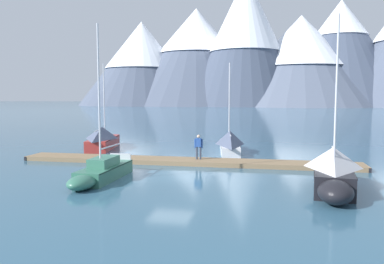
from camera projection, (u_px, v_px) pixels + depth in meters
The scene contains 12 objects.
ground_plane at pixel (171, 175), 22.20m from camera, with size 700.00×700.00×0.00m, color #335B75.
mountain_west_summit at pixel (142, 61), 213.19m from camera, with size 70.13×70.13×46.51m.
mountain_central_massif at pixel (196, 55), 215.16m from camera, with size 89.54×89.54×54.28m.
mountain_shoulder_ridge at pixel (245, 36), 192.66m from camera, with size 59.90×59.90×65.91m.
mountain_east_summit at pixel (301, 58), 194.82m from camera, with size 84.36×84.36×46.16m.
mountain_rear_spur at pixel (340, 52), 195.83m from camera, with size 74.98×74.98×54.25m.
dock at pixel (186, 161), 26.08m from camera, with size 23.37×2.68×0.30m.
sailboat_nearest_berth at pixel (103, 138), 33.57m from camera, with size 3.18×7.18×7.53m.
sailboat_second_berth at pixel (101, 172), 20.65m from camera, with size 1.55×5.88×8.42m.
sailboat_mid_dock_port at pixel (229, 142), 31.33m from camera, with size 2.59×7.71×7.39m.
sailboat_mid_dock_starboard at pixel (333, 172), 18.29m from camera, with size 2.36×6.13×8.39m.
person_on_dock at pixel (199, 145), 25.97m from camera, with size 0.59×0.23×1.69m.
Camera 1 is at (5.83, -21.12, 4.56)m, focal length 35.49 mm.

